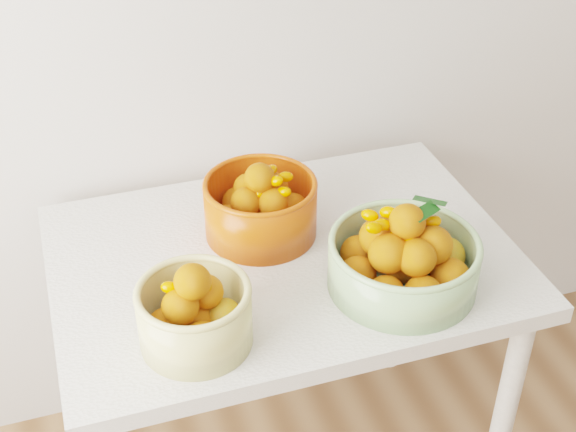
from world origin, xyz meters
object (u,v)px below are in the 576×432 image
bowl_cream (195,313)px  bowl_orange (261,207)px  bowl_green (404,258)px  table (284,287)px

bowl_cream → bowl_orange: (0.22, 0.30, 0.00)m
bowl_green → bowl_orange: 0.35m
table → bowl_green: bearing=-41.6°
table → bowl_cream: (-0.24, -0.21, 0.17)m
table → bowl_cream: bearing=-139.0°
table → bowl_green: (0.20, -0.18, 0.17)m
bowl_cream → bowl_green: size_ratio=0.75×
bowl_green → bowl_orange: size_ratio=1.14×
bowl_cream → bowl_orange: bearing=54.0°
bowl_green → bowl_cream: bearing=-176.0°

